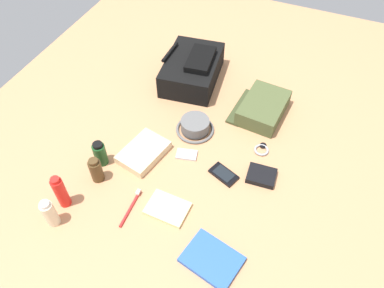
# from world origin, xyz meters

# --- Properties ---
(ground_plane) EXTENTS (2.64, 2.02, 0.02)m
(ground_plane) POSITION_xyz_m (0.00, 0.00, -0.01)
(ground_plane) COLOR tan
(ground_plane) RESTS_ON ground
(backpack) EXTENTS (0.38, 0.29, 0.15)m
(backpack) POSITION_xyz_m (0.42, 0.18, 0.06)
(backpack) COLOR black
(backpack) RESTS_ON ground_plane
(toiletry_pouch) EXTENTS (0.27, 0.23, 0.08)m
(toiletry_pouch) POSITION_xyz_m (0.32, -0.21, 0.04)
(toiletry_pouch) COLOR #47512D
(toiletry_pouch) RESTS_ON ground_plane
(bucket_hat) EXTENTS (0.17, 0.17, 0.06)m
(bucket_hat) POSITION_xyz_m (0.11, 0.03, 0.03)
(bucket_hat) COLOR #5D5D5D
(bucket_hat) RESTS_ON ground_plane
(lotion_bottle) EXTENTS (0.05, 0.05, 0.13)m
(lotion_bottle) POSITION_xyz_m (-0.50, 0.33, 0.06)
(lotion_bottle) COLOR beige
(lotion_bottle) RESTS_ON ground_plane
(sunscreen_spray) EXTENTS (0.04, 0.04, 0.16)m
(sunscreen_spray) POSITION_xyz_m (-0.42, 0.33, 0.08)
(sunscreen_spray) COLOR red
(sunscreen_spray) RESTS_ON ground_plane
(cologne_bottle) EXTENTS (0.05, 0.05, 0.11)m
(cologne_bottle) POSITION_xyz_m (-0.27, 0.28, 0.05)
(cologne_bottle) COLOR #473319
(cologne_bottle) RESTS_ON ground_plane
(shampoo_bottle) EXTENTS (0.05, 0.05, 0.11)m
(shampoo_bottle) POSITION_xyz_m (-0.20, 0.31, 0.05)
(shampoo_bottle) COLOR #19471E
(shampoo_bottle) RESTS_ON ground_plane
(paperback_novel) EXTENTS (0.18, 0.21, 0.02)m
(paperback_novel) POSITION_xyz_m (-0.41, -0.25, 0.01)
(paperback_novel) COLOR blue
(paperback_novel) RESTS_ON ground_plane
(cell_phone) EXTENTS (0.10, 0.13, 0.01)m
(cell_phone) POSITION_xyz_m (-0.07, -0.17, 0.01)
(cell_phone) COLOR black
(cell_phone) RESTS_ON ground_plane
(media_player) EXTENTS (0.07, 0.09, 0.01)m
(media_player) POSITION_xyz_m (-0.03, 0.01, 0.01)
(media_player) COLOR #B7B7BC
(media_player) RESTS_ON ground_plane
(wristwatch) EXTENTS (0.07, 0.06, 0.01)m
(wristwatch) POSITION_xyz_m (0.11, -0.27, 0.01)
(wristwatch) COLOR #99999E
(wristwatch) RESTS_ON ground_plane
(toothbrush) EXTENTS (0.16, 0.02, 0.02)m
(toothbrush) POSITION_xyz_m (-0.34, 0.10, 0.01)
(toothbrush) COLOR red
(toothbrush) RESTS_ON ground_plane
(wallet) EXTENTS (0.10, 0.12, 0.02)m
(wallet) POSITION_xyz_m (-0.02, -0.30, 0.01)
(wallet) COLOR black
(wallet) RESTS_ON ground_plane
(notepad) EXTENTS (0.11, 0.15, 0.02)m
(notepad) POSITION_xyz_m (-0.30, -0.03, 0.01)
(notepad) COLOR beige
(notepad) RESTS_ON ground_plane
(folded_towel) EXTENTS (0.23, 0.18, 0.04)m
(folded_towel) POSITION_xyz_m (-0.10, 0.17, 0.02)
(folded_towel) COLOR beige
(folded_towel) RESTS_ON ground_plane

